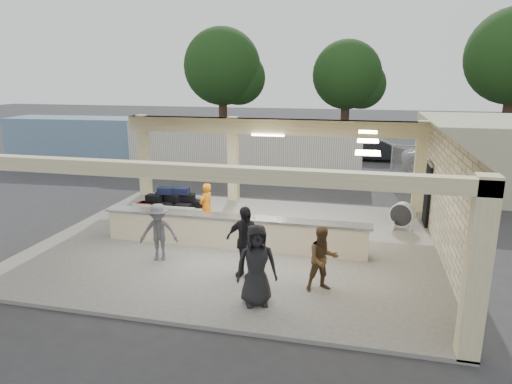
% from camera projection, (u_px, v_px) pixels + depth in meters
% --- Properties ---
extents(ground, '(120.00, 120.00, 0.00)m').
position_uv_depth(ground, '(238.00, 244.00, 14.39)').
color(ground, '#2D2D30').
rests_on(ground, ground).
extents(pavilion, '(12.01, 10.00, 3.55)m').
position_uv_depth(pavilion, '(249.00, 198.00, 14.63)').
color(pavilion, slate).
rests_on(pavilion, ground).
extents(baggage_counter, '(8.20, 0.58, 0.98)m').
position_uv_depth(baggage_counter, '(233.00, 232.00, 13.78)').
color(baggage_counter, beige).
rests_on(baggage_counter, pavilion).
extents(luggage_cart, '(2.27, 1.43, 1.32)m').
position_uv_depth(luggage_cart, '(171.00, 204.00, 15.88)').
color(luggage_cart, silver).
rests_on(luggage_cart, pavilion).
extents(drum_fan, '(0.87, 0.60, 0.92)m').
position_uv_depth(drum_fan, '(402.00, 215.00, 15.40)').
color(drum_fan, silver).
rests_on(drum_fan, pavilion).
extents(baggage_handler, '(0.48, 0.66, 1.62)m').
position_uv_depth(baggage_handler, '(206.00, 207.00, 15.19)').
color(baggage_handler, orange).
rests_on(baggage_handler, pavilion).
extents(passenger_a, '(0.85, 0.63, 1.60)m').
position_uv_depth(passenger_a, '(323.00, 259.00, 10.94)').
color(passenger_a, brown).
rests_on(passenger_a, pavilion).
extents(passenger_b, '(1.17, 0.69, 1.88)m').
position_uv_depth(passenger_b, '(245.00, 242.00, 11.67)').
color(passenger_b, black).
rests_on(passenger_b, pavilion).
extents(passenger_c, '(1.12, 0.67, 1.64)m').
position_uv_depth(passenger_c, '(159.00, 232.00, 12.75)').
color(passenger_c, '#504F55').
rests_on(passenger_c, pavilion).
extents(passenger_d, '(1.00, 0.68, 1.89)m').
position_uv_depth(passenger_d, '(256.00, 265.00, 10.22)').
color(passenger_d, black).
rests_on(passenger_d, pavilion).
extents(car_white_a, '(5.96, 3.76, 1.58)m').
position_uv_depth(car_white_a, '(458.00, 160.00, 24.35)').
color(car_white_a, silver).
rests_on(car_white_a, ground).
extents(car_dark, '(4.16, 1.52, 1.38)m').
position_uv_depth(car_dark, '(378.00, 150.00, 28.21)').
color(car_dark, black).
rests_on(car_dark, ground).
extents(container_white, '(12.45, 2.61, 2.69)m').
position_uv_depth(container_white, '(245.00, 148.00, 24.65)').
color(container_white, white).
rests_on(container_white, ground).
extents(container_blue, '(10.78, 3.23, 2.76)m').
position_uv_depth(container_blue, '(99.00, 142.00, 26.75)').
color(container_blue, '#6B8AAC').
rests_on(container_blue, ground).
extents(tree_left, '(6.60, 6.30, 9.00)m').
position_uv_depth(tree_left, '(227.00, 70.00, 37.48)').
color(tree_left, '#382619').
rests_on(tree_left, ground).
extents(tree_mid, '(6.00, 5.60, 8.00)m').
position_uv_depth(tree_mid, '(351.00, 78.00, 37.27)').
color(tree_mid, '#382619').
rests_on(tree_mid, ground).
extents(adjacent_building, '(6.00, 8.00, 3.20)m').
position_uv_depth(adjacent_building, '(491.00, 154.00, 21.27)').
color(adjacent_building, beige).
rests_on(adjacent_building, ground).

